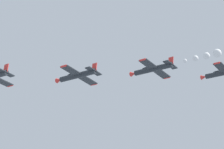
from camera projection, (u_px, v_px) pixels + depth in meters
The scene contains 3 objects.
airplane_left_inner at pixel (77, 75), 98.29m from camera, with size 9.50×10.35×2.76m.
airplane_right_inner at pixel (153, 69), 101.81m from camera, with size 9.51×10.35×2.75m.
airplane_left_outer at pixel (224, 73), 107.32m from camera, with size 9.44×10.35×2.96m.
Camera 1 is at (-75.52, -58.08, 104.14)m, focal length 79.86 mm.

